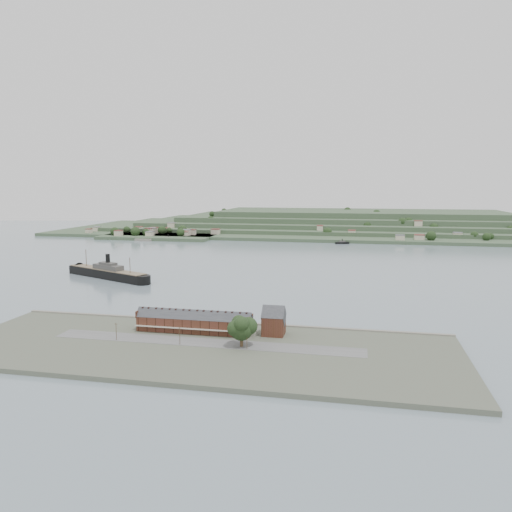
% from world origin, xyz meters
% --- Properties ---
extents(ground, '(1400.00, 1400.00, 0.00)m').
position_xyz_m(ground, '(0.00, 0.00, 0.00)').
color(ground, slate).
rests_on(ground, ground).
extents(near_shore, '(220.00, 80.00, 2.60)m').
position_xyz_m(near_shore, '(0.00, -186.75, 1.01)').
color(near_shore, '#4C5142').
rests_on(near_shore, ground).
extents(terrace_row, '(55.60, 9.80, 11.07)m').
position_xyz_m(terrace_row, '(-10.00, -168.02, 6.84)').
color(terrace_row, '#4D2A1B').
rests_on(terrace_row, ground).
extents(gabled_building, '(10.40, 10.18, 14.09)m').
position_xyz_m(gabled_building, '(27.50, -164.00, 8.19)').
color(gabled_building, '#4D2A1B').
rests_on(gabled_building, ground).
extents(far_peninsula, '(760.00, 309.00, 30.00)m').
position_xyz_m(far_peninsula, '(27.91, 393.10, 11.88)').
color(far_peninsula, '#3A5136').
rests_on(far_peninsula, ground).
extents(steamship, '(87.94, 47.28, 22.50)m').
position_xyz_m(steamship, '(-126.08, -38.92, 4.15)').
color(steamship, black).
rests_on(steamship, ground).
extents(ferry_west, '(19.16, 5.94, 7.12)m').
position_xyz_m(ferry_west, '(-179.74, 225.00, 1.71)').
color(ferry_west, black).
rests_on(ferry_west, ground).
extents(ferry_east, '(16.97, 9.46, 6.14)m').
position_xyz_m(ferry_east, '(44.64, 225.00, 1.48)').
color(ferry_east, black).
rests_on(ferry_east, ground).
extents(fig_tree, '(12.56, 10.88, 14.02)m').
position_xyz_m(fig_tree, '(17.27, -184.44, 10.56)').
color(fig_tree, '#483621').
rests_on(fig_tree, ground).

